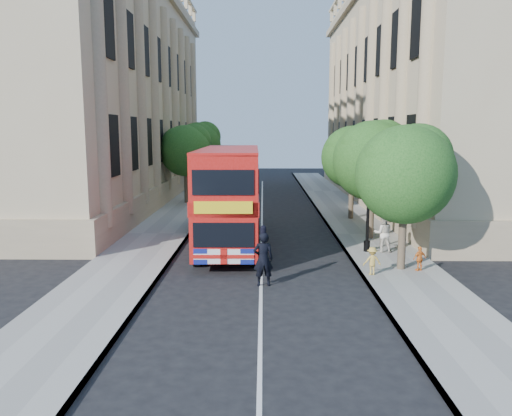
{
  "coord_description": "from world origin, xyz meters",
  "views": [
    {
      "loc": [
        0.07,
        -17.12,
        5.79
      ],
      "look_at": [
        -0.25,
        5.25,
        2.3
      ],
      "focal_mm": 35.0,
      "sensor_mm": 36.0,
      "label": 1
    }
  ],
  "objects_px": {
    "lamp_post": "(368,201)",
    "police_constable": "(263,259)",
    "woman_pedestrian": "(383,233)",
    "box_van": "(212,207)",
    "double_decker_bus": "(230,194)"
  },
  "relations": [
    {
      "from": "lamp_post",
      "to": "police_constable",
      "type": "relative_size",
      "value": 2.51
    },
    {
      "from": "lamp_post",
      "to": "woman_pedestrian",
      "type": "relative_size",
      "value": 2.87
    },
    {
      "from": "police_constable",
      "to": "woman_pedestrian",
      "type": "relative_size",
      "value": 1.14
    },
    {
      "from": "lamp_post",
      "to": "box_van",
      "type": "bearing_deg",
      "value": 145.1
    },
    {
      "from": "box_van",
      "to": "woman_pedestrian",
      "type": "relative_size",
      "value": 2.77
    },
    {
      "from": "lamp_post",
      "to": "woman_pedestrian",
      "type": "bearing_deg",
      "value": -9.19
    },
    {
      "from": "lamp_post",
      "to": "double_decker_bus",
      "type": "xyz_separation_m",
      "value": [
        -6.57,
        1.37,
        0.16
      ]
    },
    {
      "from": "double_decker_bus",
      "to": "box_van",
      "type": "relative_size",
      "value": 2.11
    },
    {
      "from": "lamp_post",
      "to": "police_constable",
      "type": "height_order",
      "value": "lamp_post"
    },
    {
      "from": "double_decker_bus",
      "to": "box_van",
      "type": "xyz_separation_m",
      "value": [
        -1.33,
        4.14,
        -1.29
      ]
    },
    {
      "from": "double_decker_bus",
      "to": "woman_pedestrian",
      "type": "xyz_separation_m",
      "value": [
        7.28,
        -1.48,
        -1.65
      ]
    },
    {
      "from": "box_van",
      "to": "woman_pedestrian",
      "type": "distance_m",
      "value": 10.29
    },
    {
      "from": "box_van",
      "to": "police_constable",
      "type": "distance_m",
      "value": 10.93
    },
    {
      "from": "box_van",
      "to": "police_constable",
      "type": "height_order",
      "value": "box_van"
    },
    {
      "from": "woman_pedestrian",
      "to": "box_van",
      "type": "bearing_deg",
      "value": -29.47
    }
  ]
}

